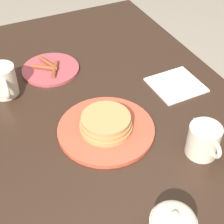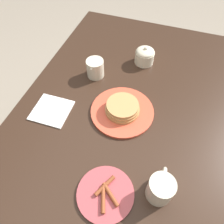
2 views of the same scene
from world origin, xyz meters
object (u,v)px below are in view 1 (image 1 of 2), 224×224
Objects in this scene: pancake_plate at (106,126)px; side_plate_bacon at (51,69)px; creamer_pitcher at (203,140)px; coffee_mug at (3,81)px; napkin at (176,85)px.

pancake_plate is 1.39× the size of side_plate_bacon.
creamer_pitcher is at bearing 47.56° from pancake_plate.
coffee_mug is (0.06, -0.17, 0.04)m from side_plate_bacon.
side_plate_bacon is at bearing 110.59° from coffee_mug.
side_plate_bacon is at bearing -126.80° from napkin.
coffee_mug is at bearing -138.44° from creamer_pitcher.
coffee_mug reaches higher than pancake_plate.
side_plate_bacon reaches higher than napkin.
side_plate_bacon is 1.57× the size of creamer_pitcher.
pancake_plate is 2.27× the size of coffee_mug.
side_plate_bacon is 0.43m from napkin.
pancake_plate reaches higher than napkin.
coffee_mug is 0.62m from creamer_pitcher.
coffee_mug and creamer_pitcher have the same top height.
pancake_plate reaches higher than side_plate_bacon.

